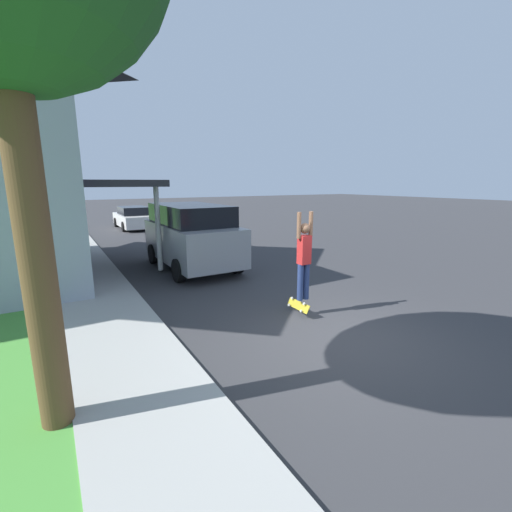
% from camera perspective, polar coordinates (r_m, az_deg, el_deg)
% --- Properties ---
extents(ground_plane, '(120.00, 120.00, 0.00)m').
position_cam_1_polar(ground_plane, '(6.89, 13.50, -13.14)').
color(ground_plane, '#333335').
extents(sidewalk, '(1.80, 80.00, 0.10)m').
position_cam_1_polar(sidewalk, '(10.78, -25.47, -4.41)').
color(sidewalk, '#9E9E99').
rests_on(sidewalk, ground_plane).
extents(suv_parked, '(2.19, 4.52, 2.18)m').
position_cam_1_polar(suv_parked, '(11.87, -10.69, 3.48)').
color(suv_parked, gray).
rests_on(suv_parked, ground_plane).
extents(car_down_street, '(1.92, 4.48, 1.39)m').
position_cam_1_polar(car_down_street, '(23.47, -19.74, 5.99)').
color(car_down_street, silver).
rests_on(car_down_street, ground_plane).
extents(skateboarder, '(0.41, 0.23, 1.94)m').
position_cam_1_polar(skateboarder, '(7.46, 8.01, 0.12)').
color(skateboarder, navy).
rests_on(skateboarder, ground_plane).
extents(skateboard, '(0.23, 0.80, 0.25)m').
position_cam_1_polar(skateboard, '(7.82, 7.02, -8.14)').
color(skateboard, '#A89323').
rests_on(skateboard, ground_plane).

